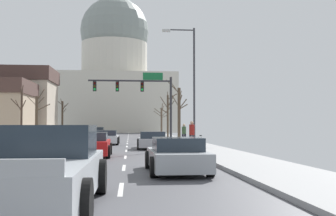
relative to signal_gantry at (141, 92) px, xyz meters
name	(u,v)px	position (x,y,z in m)	size (l,w,h in m)	color
ground	(64,153)	(-4.73, -14.93, -4.77)	(20.00, 180.00, 0.20)	#4A4A4F
signal_gantry	(141,92)	(0.00, 0.00, 0.00)	(7.91, 0.41, 6.47)	#28282D
street_lamp_right	(190,76)	(3.18, -10.46, 0.24)	(2.32, 0.24, 8.30)	#333338
capitol_building	(114,75)	(-4.73, 60.27, 8.90)	(28.72, 19.72, 34.77)	beige
sedan_near_00	(106,138)	(-2.96, -4.21, -4.23)	(2.12, 4.50, 1.18)	silver
sedan_near_01	(152,140)	(0.51, -10.81, -4.24)	(2.13, 4.68, 1.17)	#9EA3A8
sedan_near_02	(91,145)	(-2.97, -17.71, -4.21)	(2.06, 4.42, 1.23)	#B71414
sedan_near_03	(177,156)	(0.56, -25.15, -4.24)	(2.01, 4.33, 1.17)	#9EA3A8
pickup_truck_near_04	(39,171)	(-2.74, -30.86, -4.08)	(2.36, 5.74, 1.58)	#ADB2B7
sedan_oncoming_00	(81,135)	(-6.38, 7.22, -4.22)	(2.12, 4.61, 1.23)	#1E7247
sedan_oncoming_01	(68,133)	(-9.70, 19.90, -4.23)	(1.98, 4.62, 1.21)	#B71414
sedan_oncoming_02	(99,131)	(-6.34, 33.60, -4.18)	(2.01, 4.71, 1.30)	black
flank_building_03	(11,102)	(-20.47, 30.77, 0.73)	(13.96, 10.04, 10.91)	#B2A38E
bare_tree_00	(179,111)	(4.23, 4.84, -1.71)	(2.29, 1.34, 6.35)	#4C3D2D
bare_tree_01	(37,115)	(-12.79, 14.75, -1.88)	(2.58, 2.51, 6.10)	#4C3D2D
bare_tree_02	(161,120)	(3.81, 23.88, -2.30)	(2.84, 1.75, 4.90)	brown
bare_tree_03	(62,116)	(-13.38, 38.33, -1.46)	(2.42, 2.24, 6.32)	#4C3D2D
bare_tree_04	(168,113)	(3.83, 13.38, -1.59)	(2.24, 2.67, 5.70)	#4C3D2D
bare_tree_05	(21,112)	(-12.72, 6.83, -1.74)	(1.84, 1.59, 5.73)	#423328
pedestrian_00	(192,133)	(2.90, -13.06, -3.70)	(0.35, 0.34, 1.72)	#33333D
pedestrian_01	(184,133)	(3.30, -6.23, -3.78)	(0.35, 0.34, 1.57)	black
bicycle_parked	(200,142)	(3.48, -12.74, -4.31)	(0.12, 1.77, 0.85)	black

